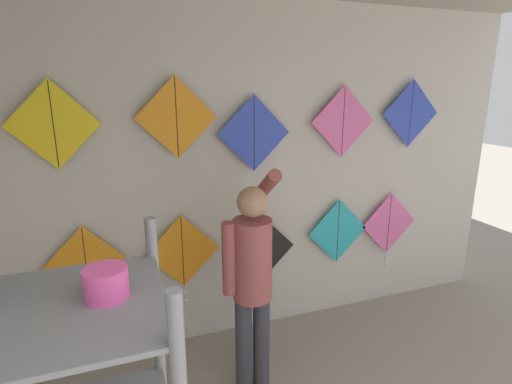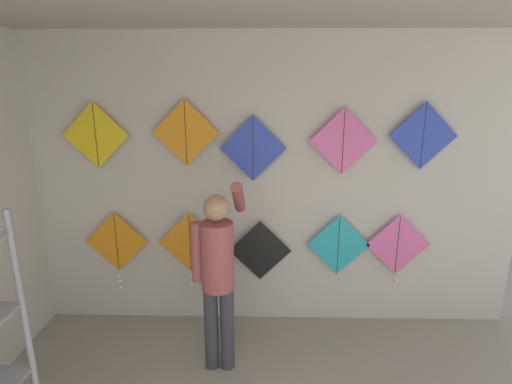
{
  "view_description": "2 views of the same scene",
  "coord_description": "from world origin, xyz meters",
  "px_view_note": "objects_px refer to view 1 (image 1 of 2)",
  "views": [
    {
      "loc": [
        -1.1,
        0.63,
        2.16
      ],
      "look_at": [
        -0.1,
        3.39,
        1.36
      ],
      "focal_mm": 28.0,
      "sensor_mm": 36.0,
      "label": 1
    },
    {
      "loc": [
        0.08,
        0.03,
        2.34
      ],
      "look_at": [
        0.01,
        3.39,
        1.43
      ],
      "focal_mm": 28.0,
      "sensor_mm": 36.0,
      "label": 2
    }
  ],
  "objects_px": {
    "kite_0": "(87,269)",
    "kite_3": "(338,231)",
    "kite_6": "(176,118)",
    "kite_1": "(183,254)",
    "kite_8": "(343,122)",
    "shopkeeper": "(252,274)",
    "kite_4": "(389,226)",
    "kite_7": "(254,133)",
    "kite_2": "(262,249)",
    "kite_5": "(53,125)",
    "kite_9": "(411,114)"
  },
  "relations": [
    {
      "from": "kite_0",
      "to": "kite_3",
      "type": "distance_m",
      "value": 2.16
    },
    {
      "from": "kite_3",
      "to": "kite_6",
      "type": "bearing_deg",
      "value": 180.0
    },
    {
      "from": "kite_1",
      "to": "kite_3",
      "type": "bearing_deg",
      "value": 0.02
    },
    {
      "from": "kite_0",
      "to": "kite_8",
      "type": "xyz_separation_m",
      "value": [
        2.15,
        0.0,
        1.03
      ]
    },
    {
      "from": "shopkeeper",
      "to": "kite_0",
      "type": "bearing_deg",
      "value": 147.59
    },
    {
      "from": "shopkeeper",
      "to": "kite_3",
      "type": "bearing_deg",
      "value": 32.33
    },
    {
      "from": "kite_1",
      "to": "kite_4",
      "type": "xyz_separation_m",
      "value": [
        2.01,
        0.0,
        -0.01
      ]
    },
    {
      "from": "kite_7",
      "to": "kite_6",
      "type": "bearing_deg",
      "value": 180.0
    },
    {
      "from": "kite_4",
      "to": "kite_2",
      "type": "bearing_deg",
      "value": 179.98
    },
    {
      "from": "kite_7",
      "to": "kite_2",
      "type": "bearing_deg",
      "value": 0.0
    },
    {
      "from": "kite_2",
      "to": "kite_5",
      "type": "height_order",
      "value": "kite_5"
    },
    {
      "from": "kite_1",
      "to": "kite_7",
      "type": "xyz_separation_m",
      "value": [
        0.62,
        0.0,
        0.95
      ]
    },
    {
      "from": "kite_4",
      "to": "kite_8",
      "type": "relative_size",
      "value": 1.23
    },
    {
      "from": "kite_0",
      "to": "kite_2",
      "type": "height_order",
      "value": "kite_0"
    },
    {
      "from": "kite_3",
      "to": "kite_8",
      "type": "distance_m",
      "value": 1.01
    },
    {
      "from": "kite_7",
      "to": "kite_9",
      "type": "bearing_deg",
      "value": 0.0
    },
    {
      "from": "shopkeeper",
      "to": "kite_5",
      "type": "height_order",
      "value": "kite_5"
    },
    {
      "from": "kite_0",
      "to": "kite_4",
      "type": "relative_size",
      "value": 1.09
    },
    {
      "from": "kite_6",
      "to": "kite_8",
      "type": "height_order",
      "value": "kite_6"
    },
    {
      "from": "kite_0",
      "to": "kite_5",
      "type": "relative_size",
      "value": 1.34
    },
    {
      "from": "kite_6",
      "to": "kite_8",
      "type": "bearing_deg",
      "value": 0.0
    },
    {
      "from": "kite_1",
      "to": "kite_5",
      "type": "distance_m",
      "value": 1.34
    },
    {
      "from": "kite_6",
      "to": "kite_7",
      "type": "relative_size",
      "value": 1.0
    },
    {
      "from": "kite_9",
      "to": "kite_8",
      "type": "bearing_deg",
      "value": 180.0
    },
    {
      "from": "shopkeeper",
      "to": "kite_7",
      "type": "distance_m",
      "value": 1.13
    },
    {
      "from": "kite_3",
      "to": "kite_8",
      "type": "xyz_separation_m",
      "value": [
        -0.01,
        0.0,
        1.01
      ]
    },
    {
      "from": "kite_2",
      "to": "kite_9",
      "type": "height_order",
      "value": "kite_9"
    },
    {
      "from": "kite_8",
      "to": "kite_2",
      "type": "bearing_deg",
      "value": 180.0
    },
    {
      "from": "kite_5",
      "to": "kite_8",
      "type": "distance_m",
      "value": 2.25
    },
    {
      "from": "kite_8",
      "to": "shopkeeper",
      "type": "bearing_deg",
      "value": -147.55
    },
    {
      "from": "kite_3",
      "to": "kite_7",
      "type": "height_order",
      "value": "kite_7"
    },
    {
      "from": "kite_5",
      "to": "kite_9",
      "type": "relative_size",
      "value": 1.0
    },
    {
      "from": "shopkeeper",
      "to": "kite_9",
      "type": "height_order",
      "value": "kite_9"
    },
    {
      "from": "kite_3",
      "to": "kite_9",
      "type": "xyz_separation_m",
      "value": [
        0.7,
        0.0,
        1.06
      ]
    },
    {
      "from": "kite_8",
      "to": "kite_7",
      "type": "bearing_deg",
      "value": 180.0
    },
    {
      "from": "kite_8",
      "to": "kite_5",
      "type": "bearing_deg",
      "value": 180.0
    },
    {
      "from": "shopkeeper",
      "to": "kite_4",
      "type": "distance_m",
      "value": 1.8
    },
    {
      "from": "kite_4",
      "to": "kite_3",
      "type": "bearing_deg",
      "value": 179.94
    },
    {
      "from": "kite_5",
      "to": "kite_7",
      "type": "height_order",
      "value": "kite_5"
    },
    {
      "from": "kite_2",
      "to": "kite_9",
      "type": "xyz_separation_m",
      "value": [
        1.46,
        0.0,
        1.12
      ]
    },
    {
      "from": "kite_0",
      "to": "kite_9",
      "type": "xyz_separation_m",
      "value": [
        2.86,
        0.0,
        1.08
      ]
    },
    {
      "from": "shopkeeper",
      "to": "kite_8",
      "type": "xyz_separation_m",
      "value": [
        1.08,
        0.69,
        0.92
      ]
    },
    {
      "from": "kite_7",
      "to": "kite_8",
      "type": "distance_m",
      "value": 0.82
    },
    {
      "from": "kite_9",
      "to": "kite_3",
      "type": "bearing_deg",
      "value": 180.0
    },
    {
      "from": "kite_5",
      "to": "kite_7",
      "type": "xyz_separation_m",
      "value": [
        1.43,
        0.0,
        -0.12
      ]
    },
    {
      "from": "kite_0",
      "to": "kite_1",
      "type": "distance_m",
      "value": 0.72
    },
    {
      "from": "kite_2",
      "to": "kite_5",
      "type": "bearing_deg",
      "value": 180.0
    },
    {
      "from": "kite_0",
      "to": "kite_8",
      "type": "height_order",
      "value": "kite_8"
    },
    {
      "from": "kite_3",
      "to": "kite_9",
      "type": "distance_m",
      "value": 1.27
    },
    {
      "from": "kite_1",
      "to": "kite_5",
      "type": "relative_size",
      "value": 1.23
    }
  ]
}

